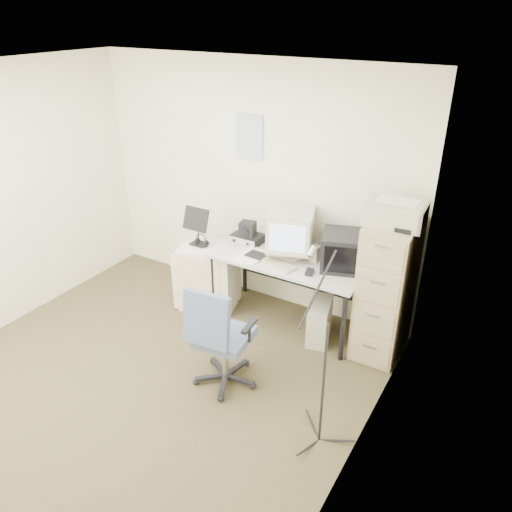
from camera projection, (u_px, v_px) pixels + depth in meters
The scene contains 22 objects.
floor at pixel (145, 383), 4.30m from camera, with size 3.60×3.60×0.01m, color #403C27.
ceiling at pixel (106, 77), 3.17m from camera, with size 3.60×3.60×0.01m, color white.
wall_back at pixel (252, 185), 5.12m from camera, with size 3.60×0.02×2.50m, color #F8F5C1.
wall_right at pixel (357, 323), 2.92m from camera, with size 0.02×3.60×2.50m, color #F8F5C1.
wall_calendar at pixel (250, 137), 4.89m from camera, with size 0.30×0.02×0.44m, color white.
filing_cabinet at pixel (386, 290), 4.42m from camera, with size 0.40×0.60×1.30m, color tan.
printer at pixel (395, 213), 4.06m from camera, with size 0.48×0.33×0.18m, color beige.
desk at pixel (288, 291), 4.96m from camera, with size 1.50×0.70×0.73m, color beige.
crt_monitor at pixel (291, 234), 4.74m from camera, with size 0.42×0.44×0.46m, color beige.
crt_tv at pixel (342, 251), 4.56m from camera, with size 0.37×0.39×0.34m, color black.
desk_speaker at pixel (315, 254), 4.71m from camera, with size 0.08×0.08×0.15m, color beige.
keyboard at pixel (276, 263), 4.67m from camera, with size 0.42×0.15×0.02m, color beige.
mouse at pixel (310, 272), 4.51m from camera, with size 0.07×0.11×0.03m, color black.
radio_receiver at pixel (248, 238), 5.09m from camera, with size 0.31×0.22×0.09m, color black.
radio_speaker at pixel (248, 229), 5.01m from camera, with size 0.15×0.14×0.15m, color black.
papers at pixel (253, 255), 4.82m from camera, with size 0.23×0.32×0.02m, color white.
pc_tower at pixel (320, 321), 4.79m from camera, with size 0.19×0.42×0.39m, color beige.
office_chair at pixel (224, 335), 4.11m from camera, with size 0.55×0.55×0.96m, color #4B5A7C.
side_cart at pixel (209, 276), 5.27m from camera, with size 0.56×0.45×0.69m, color silver.
music_stand at pixel (198, 226), 5.05m from camera, with size 0.28×0.15×0.42m, color black.
headphones at pixel (201, 242), 5.10m from camera, with size 0.14×0.14×0.03m, color black.
mic_stand at pixel (325, 367), 3.43m from camera, with size 0.02×0.02×1.37m, color black.
Camera 1 is at (2.53, -2.39, 2.92)m, focal length 35.00 mm.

